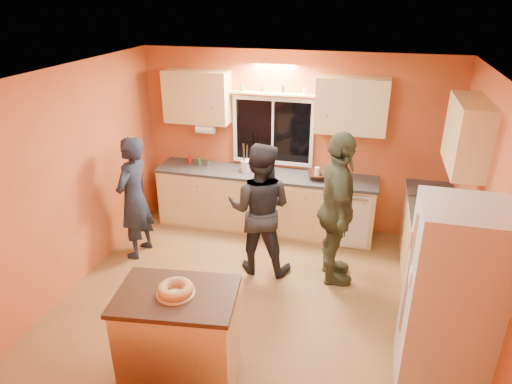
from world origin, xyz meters
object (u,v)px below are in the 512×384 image
(refrigerator, at_px, (450,301))
(person_right, at_px, (337,210))
(person_left, at_px, (134,198))
(island, at_px, (180,339))
(person_center, at_px, (260,209))

(refrigerator, bearing_deg, person_right, 127.91)
(person_left, distance_m, person_right, 2.64)
(refrigerator, distance_m, island, 2.38)
(person_right, bearing_deg, island, 138.36)
(refrigerator, height_order, person_left, refrigerator)
(refrigerator, distance_m, person_right, 1.79)
(island, height_order, person_left, person_left)
(person_left, xyz_separation_m, person_right, (2.64, 0.06, 0.12))
(refrigerator, bearing_deg, island, -164.91)
(refrigerator, xyz_separation_m, person_right, (-1.10, 1.41, 0.06))
(island, bearing_deg, person_right, 52.39)
(person_right, bearing_deg, person_left, 79.74)
(person_center, distance_m, person_right, 0.95)
(island, relative_size, person_center, 0.65)
(person_center, bearing_deg, person_right, 179.26)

